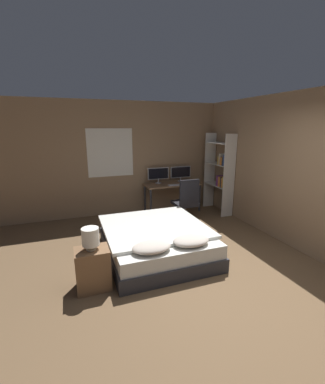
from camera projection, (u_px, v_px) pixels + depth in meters
The scene contains 13 objects.
ground_plane at pixel (232, 294), 3.33m from camera, with size 20.00×20.00×0.00m, color brown.
wall_back at pixel (146, 158), 6.40m from camera, with size 12.00×0.08×2.70m.
wall_side_right at pixel (271, 167), 4.98m from camera, with size 0.06×12.00×2.70m.
bed at pixel (156, 240), 4.33m from camera, with size 1.68×1.91×0.56m.
nightstand at pixel (93, 269), 3.40m from camera, with size 0.44×0.34×0.56m.
bedside_lamp at pixel (90, 237), 3.28m from camera, with size 0.22×0.22×0.30m.
desk at pixel (172, 187), 6.44m from camera, with size 1.40×0.58×0.72m.
monitor_left at pixel (158, 174), 6.43m from camera, with size 0.55×0.16×0.39m.
monitor_right at pixel (181, 173), 6.63m from camera, with size 0.55×0.16×0.39m.
keyboard at pixel (175, 185), 6.24m from camera, with size 0.35×0.13×0.02m.
computer_mouse at pixel (185, 184), 6.33m from camera, with size 0.07×0.05×0.04m.
office_chair at pixel (186, 205), 5.79m from camera, with size 0.52×0.52×1.00m.
bookshelf at pixel (221, 171), 6.26m from camera, with size 0.31×0.91×1.96m.
Camera 1 is at (-1.84, -2.41, 2.11)m, focal length 24.00 mm.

